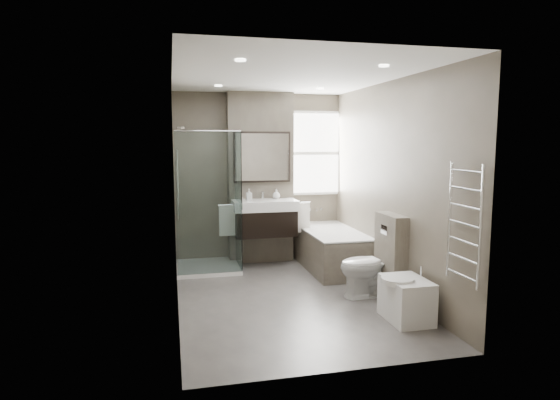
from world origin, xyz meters
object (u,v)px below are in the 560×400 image
object	(u,v)px
bidet	(406,299)
bathtub	(331,247)
vanity	(265,217)
toilet	(370,265)

from	to	relation	value
bidet	bathtub	bearing A→B (deg)	92.40
vanity	bathtub	distance (m)	1.07
bathtub	bidet	xyz separation A→B (m)	(0.09, -2.11, -0.08)
bathtub	toilet	distance (m)	1.29
bathtub	toilet	size ratio (longest dim) A/B	2.11
toilet	bidet	xyz separation A→B (m)	(0.04, -0.82, -0.14)
toilet	bidet	distance (m)	0.83
bathtub	vanity	bearing A→B (deg)	160.63
bathtub	toilet	world-z (taller)	toilet
vanity	bidet	world-z (taller)	vanity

